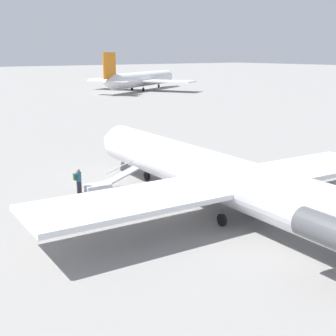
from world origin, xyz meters
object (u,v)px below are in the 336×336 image
at_px(airplane_far_right, 141,79).
at_px(boarding_stairs, 103,185).
at_px(airplane_main, 224,178).
at_px(passenger, 78,179).

bearing_deg(airplane_far_right, boarding_stairs, -154.50).
bearing_deg(boarding_stairs, airplane_main, -65.05).
xyz_separation_m(airplane_main, boarding_stairs, (8.77, 3.31, -1.85)).
bearing_deg(passenger, airplane_far_right, 57.90).
height_order(airplane_main, boarding_stairs, airplane_main).
distance_m(airplane_main, passenger, 10.45).
distance_m(airplane_far_right, passenger, 89.44).
bearing_deg(airplane_far_right, passenger, -155.50).
bearing_deg(airplane_main, airplane_far_right, -26.36).
bearing_deg(airplane_main, boarding_stairs, 24.95).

